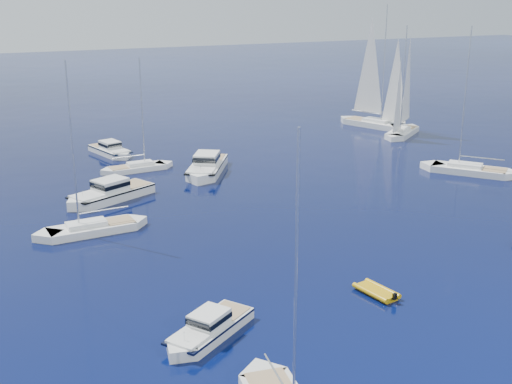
% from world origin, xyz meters
% --- Properties ---
extents(ground, '(400.00, 400.00, 0.00)m').
position_xyz_m(ground, '(0.00, 0.00, 0.00)').
color(ground, '#081552').
rests_on(ground, ground).
extents(motor_cruiser_left, '(7.66, 6.29, 2.02)m').
position_xyz_m(motor_cruiser_left, '(-9.23, 5.84, 0.00)').
color(motor_cruiser_left, silver).
rests_on(motor_cruiser_left, ground).
extents(motor_cruiser_centre, '(10.65, 7.33, 2.70)m').
position_xyz_m(motor_cruiser_centre, '(-8.99, 35.09, 0.00)').
color(motor_cruiser_centre, white).
rests_on(motor_cruiser_centre, ground).
extents(motor_cruiser_distant, '(8.52, 11.25, 2.90)m').
position_xyz_m(motor_cruiser_distant, '(3.23, 40.56, 0.00)').
color(motor_cruiser_distant, white).
rests_on(motor_cruiser_distant, ground).
extents(motor_cruiser_horizon, '(4.81, 8.80, 2.21)m').
position_xyz_m(motor_cruiser_horizon, '(-4.85, 53.57, 0.00)').
color(motor_cruiser_horizon, white).
rests_on(motor_cruiser_horizon, ground).
extents(sailboat_mid_r, '(9.71, 10.71, 16.91)m').
position_xyz_m(sailboat_mid_r, '(30.36, 28.30, 0.00)').
color(sailboat_mid_r, white).
rests_on(sailboat_mid_r, ground).
extents(sailboat_mid_l, '(10.59, 3.44, 15.33)m').
position_xyz_m(sailboat_mid_l, '(-12.33, 26.57, 0.00)').
color(sailboat_mid_l, white).
rests_on(sailboat_mid_l, ground).
extents(sailboat_centre, '(9.19, 3.03, 13.29)m').
position_xyz_m(sailboat_centre, '(-3.71, 44.78, 0.00)').
color(sailboat_centre, white).
rests_on(sailboat_centre, ground).
extents(sailboat_sails_r, '(7.99, 12.92, 18.58)m').
position_xyz_m(sailboat_sails_r, '(35.24, 54.90, 0.00)').
color(sailboat_sails_r, white).
rests_on(sailboat_sails_r, ground).
extents(sailboat_sails_far, '(10.28, 8.80, 15.88)m').
position_xyz_m(sailboat_sails_far, '(35.59, 48.11, 0.00)').
color(sailboat_sails_far, silver).
rests_on(sailboat_sails_far, ground).
extents(tender_yellow, '(2.49, 3.65, 0.95)m').
position_xyz_m(tender_yellow, '(3.33, 6.53, 0.00)').
color(tender_yellow, '#C8960B').
rests_on(tender_yellow, ground).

